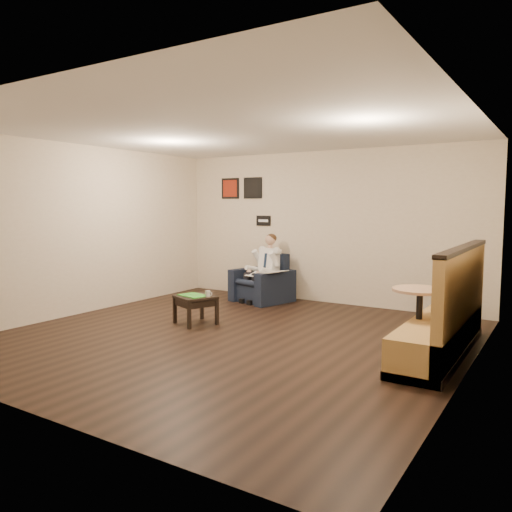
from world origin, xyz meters
The scene contains 19 objects.
ground centered at (0.00, 0.00, 0.00)m, with size 6.00×6.00×0.00m, color black.
wall_back centered at (0.00, 3.00, 1.40)m, with size 6.00×0.02×2.80m, color #F1E2C5.
wall_front centered at (0.00, -3.00, 1.40)m, with size 6.00×0.02×2.80m, color #F1E2C5.
wall_left centered at (-3.00, 0.00, 1.40)m, with size 0.02×6.00×2.80m, color #F1E2C5.
wall_right centered at (3.00, 0.00, 1.40)m, with size 0.02×6.00×2.80m, color #F1E2C5.
ceiling centered at (0.00, 0.00, 2.80)m, with size 6.00×6.00×0.02m, color white.
seating_sign centered at (-1.30, 2.98, 1.50)m, with size 0.32×0.02×0.20m, color black.
art_print_left centered at (-2.10, 2.98, 2.15)m, with size 0.42×0.03×0.42m, color #9C2713.
art_print_right centered at (-1.55, 2.98, 2.15)m, with size 0.42×0.03×0.42m, color black.
armchair centered at (-0.99, 2.42, 0.44)m, with size 0.92×0.92×0.89m, color black.
seated_man centered at (-1.02, 2.31, 0.61)m, with size 0.58×0.87×1.21m, color white, non-canonical shape.
lap_papers centered at (-1.05, 2.22, 0.54)m, with size 0.20×0.29×0.01m, color white.
newspaper centered at (-0.66, 2.24, 0.60)m, with size 0.39×0.48×0.01m, color silver.
side_table centered at (-0.90, 0.35, 0.22)m, with size 0.53×0.53×0.43m, color black.
green_folder centered at (-0.94, 0.34, 0.44)m, with size 0.43×0.31×0.01m, color green.
coffee_mug centered at (-0.70, 0.39, 0.48)m, with size 0.08×0.08×0.09m, color white.
smartphone centered at (-0.80, 0.47, 0.44)m, with size 0.13×0.07×0.01m, color black.
banquette centered at (2.59, 0.69, 0.65)m, with size 0.61×2.55×1.31m, color #B58846.
cafe_table centered at (2.38, 0.53, 0.41)m, with size 0.65×0.65×0.81m, color tan.
Camera 1 is at (3.86, -5.49, 1.80)m, focal length 35.00 mm.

